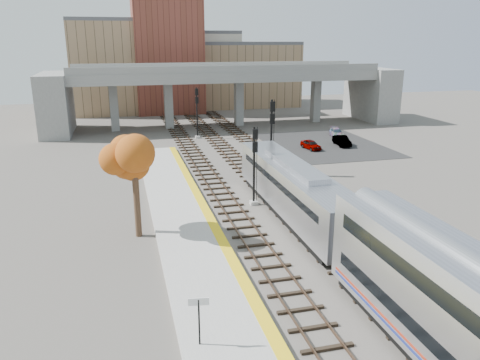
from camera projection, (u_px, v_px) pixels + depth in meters
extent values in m
plane|color=#47423D|center=(305.00, 245.00, 31.07)|extent=(160.00, 160.00, 0.00)
cube|color=#9E9E99|center=(197.00, 255.00, 29.27)|extent=(4.50, 60.00, 0.35)
cube|color=yellow|center=(227.00, 249.00, 29.68)|extent=(0.70, 60.00, 0.01)
cube|color=black|center=(219.00, 191.00, 41.86)|extent=(2.50, 95.00, 0.14)
cube|color=brown|center=(211.00, 190.00, 41.65)|extent=(0.07, 95.00, 0.14)
cube|color=brown|center=(227.00, 189.00, 42.00)|extent=(0.07, 95.00, 0.14)
cube|color=black|center=(264.00, 187.00, 42.87)|extent=(2.50, 95.00, 0.14)
cube|color=brown|center=(256.00, 187.00, 42.66)|extent=(0.07, 95.00, 0.14)
cube|color=brown|center=(271.00, 186.00, 43.01)|extent=(0.07, 95.00, 0.14)
cube|color=black|center=(304.00, 184.00, 43.83)|extent=(2.50, 95.00, 0.14)
cube|color=brown|center=(297.00, 184.00, 43.62)|extent=(0.07, 95.00, 0.14)
cube|color=brown|center=(311.00, 182.00, 43.97)|extent=(0.07, 95.00, 0.14)
cube|color=slate|center=(226.00, 75.00, 71.71)|extent=(46.00, 10.00, 1.50)
cube|color=slate|center=(234.00, 69.00, 66.90)|extent=(46.00, 0.20, 1.00)
cube|color=slate|center=(220.00, 65.00, 75.80)|extent=(46.00, 0.20, 1.00)
cube|color=slate|center=(114.00, 107.00, 68.86)|extent=(1.20, 1.60, 7.00)
cube|color=slate|center=(169.00, 105.00, 70.78)|extent=(1.20, 1.60, 7.00)
cube|color=slate|center=(239.00, 103.00, 73.42)|extent=(1.20, 1.60, 7.00)
cube|color=slate|center=(316.00, 100.00, 76.54)|extent=(1.20, 1.60, 7.00)
cube|color=slate|center=(56.00, 104.00, 66.73)|extent=(4.00, 12.00, 8.50)
cube|color=slate|center=(371.00, 94.00, 78.73)|extent=(4.00, 12.00, 8.50)
cube|color=#927455|center=(123.00, 68.00, 86.57)|extent=(18.00, 14.00, 16.00)
cube|color=#4C4C4F|center=(120.00, 20.00, 84.16)|extent=(18.00, 14.00, 0.60)
cube|color=beige|center=(194.00, 70.00, 94.85)|extent=(16.00, 16.00, 14.00)
cube|color=#4C4C4F|center=(193.00, 33.00, 92.74)|extent=(16.00, 16.00, 0.60)
cube|color=brown|center=(168.00, 57.00, 85.13)|extent=(12.00, 10.00, 20.00)
cube|color=#927455|center=(244.00, 75.00, 95.69)|extent=(20.00, 14.00, 12.00)
cube|color=#4C4C4F|center=(244.00, 43.00, 93.86)|extent=(20.00, 14.00, 0.60)
cube|color=black|center=(324.00, 145.00, 60.36)|extent=(14.00, 18.00, 0.04)
cube|color=#A8AAB2|center=(293.00, 188.00, 35.31)|extent=(3.00, 19.00, 3.20)
cube|color=black|center=(257.00, 152.00, 43.96)|extent=(2.20, 0.06, 1.10)
cube|color=black|center=(293.00, 180.00, 35.14)|extent=(3.02, 16.15, 0.50)
cube|color=black|center=(292.00, 211.00, 35.85)|extent=(2.70, 17.10, 0.50)
cube|color=#A8AAB2|center=(294.00, 165.00, 34.79)|extent=(1.60, 9.50, 0.40)
cube|color=#9E9E99|center=(254.00, 203.00, 38.63)|extent=(0.60, 0.60, 0.30)
cylinder|color=black|center=(254.00, 167.00, 37.73)|extent=(0.19, 0.19, 6.50)
cube|color=black|center=(255.00, 134.00, 36.72)|extent=(0.42, 0.18, 0.84)
cube|color=black|center=(255.00, 147.00, 37.02)|extent=(0.42, 0.18, 0.84)
cube|color=#9E9E99|center=(270.00, 173.00, 47.10)|extent=(0.60, 0.60, 0.30)
cylinder|color=black|center=(271.00, 138.00, 46.05)|extent=(0.22, 0.22, 7.54)
cube|color=black|center=(273.00, 107.00, 44.91)|extent=(0.48, 0.18, 0.97)
cube|color=black|center=(272.00, 119.00, 45.26)|extent=(0.48, 0.18, 0.97)
cube|color=#9E9E99|center=(198.00, 137.00, 64.42)|extent=(0.60, 0.60, 0.30)
cylinder|color=black|center=(197.00, 113.00, 63.46)|extent=(0.20, 0.20, 6.92)
cube|color=black|center=(197.00, 92.00, 62.40)|extent=(0.44, 0.18, 0.89)
cube|color=black|center=(197.00, 100.00, 62.72)|extent=(0.44, 0.18, 0.89)
cylinder|color=black|center=(199.00, 322.00, 20.12)|extent=(0.08, 0.08, 2.20)
cube|color=white|center=(199.00, 302.00, 19.83)|extent=(0.90, 0.18, 0.35)
cylinder|color=#382619|center=(137.00, 201.00, 31.79)|extent=(0.44, 0.44, 5.12)
ellipsoid|color=#A56116|center=(134.00, 160.00, 30.94)|extent=(3.60, 3.60, 3.65)
imported|color=#99999E|center=(311.00, 145.00, 57.70)|extent=(1.87, 3.53, 1.15)
imported|color=#99999E|center=(342.00, 141.00, 59.58)|extent=(1.73, 3.95, 1.26)
imported|color=#99999E|center=(336.00, 133.00, 65.23)|extent=(2.35, 4.04, 1.10)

